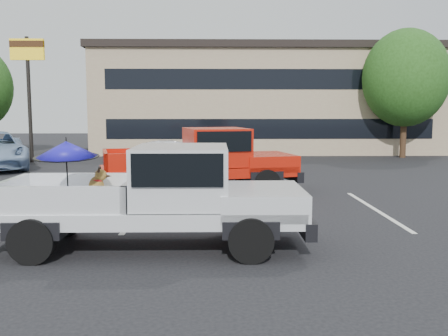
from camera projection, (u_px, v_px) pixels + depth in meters
The scene contains 10 objects.
ground at pixel (266, 229), 10.65m from camera, with size 90.00×90.00×0.00m, color black.
stripe_left at pixel (139, 210), 12.57m from camera, with size 0.12×5.00×0.01m, color silver.
stripe_right at pixel (375, 210), 12.69m from camera, with size 0.12×5.00×0.01m, color silver.
motel_building at pixel (263, 99), 31.16m from camera, with size 20.40×8.40×6.30m.
motel_sign at pixel (28, 65), 23.81m from camera, with size 1.60×0.22×6.00m.
tree_right at pixel (406, 78), 26.24m from camera, with size 4.46×4.46×6.78m.
tree_back at pixel (318, 82), 34.10m from camera, with size 4.68×4.68×7.11m.
silver_pickup at pixel (169, 191), 9.05m from camera, with size 5.70×2.14×2.06m.
red_pickup at pixel (211, 158), 15.06m from camera, with size 6.33×3.40×1.98m.
silver_sedan at pixel (179, 161), 18.04m from camera, with size 1.49×4.29×1.41m, color #ACAEB4.
Camera 1 is at (-1.12, -10.40, 2.52)m, focal length 40.00 mm.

